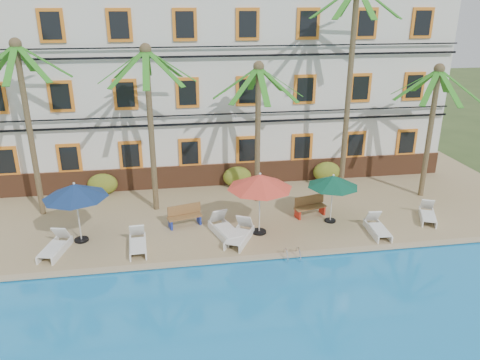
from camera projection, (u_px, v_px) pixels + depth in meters
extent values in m
plane|color=#384C23|center=(239.00, 253.00, 18.78)|extent=(100.00, 100.00, 0.00)
cube|color=tan|center=(224.00, 201.00, 23.35)|extent=(30.00, 12.00, 0.25)
cube|color=tan|center=(243.00, 259.00, 17.85)|extent=(30.00, 0.35, 0.06)
cube|color=silver|center=(212.00, 82.00, 26.12)|extent=(25.00, 6.00, 10.00)
cube|color=brown|center=(219.00, 175.00, 24.88)|extent=(25.00, 0.12, 1.20)
cube|color=orange|center=(6.00, 161.00, 22.88)|extent=(1.15, 0.10, 1.50)
cube|color=black|center=(5.00, 162.00, 22.83)|extent=(0.85, 0.04, 1.20)
cube|color=orange|center=(69.00, 158.00, 23.32)|extent=(1.15, 0.10, 1.50)
cube|color=black|center=(69.00, 159.00, 23.27)|extent=(0.85, 0.04, 1.20)
cube|color=orange|center=(131.00, 155.00, 23.76)|extent=(1.15, 0.10, 1.50)
cube|color=black|center=(131.00, 156.00, 23.71)|extent=(0.85, 0.04, 1.20)
cube|color=orange|center=(190.00, 153.00, 24.20)|extent=(1.15, 0.10, 1.50)
cube|color=black|center=(190.00, 153.00, 24.15)|extent=(0.85, 0.04, 1.20)
cube|color=orange|center=(247.00, 150.00, 24.64)|extent=(1.15, 0.10, 1.50)
cube|color=black|center=(247.00, 150.00, 24.59)|extent=(0.85, 0.04, 1.20)
cube|color=orange|center=(302.00, 147.00, 25.08)|extent=(1.15, 0.10, 1.50)
cube|color=black|center=(302.00, 148.00, 25.03)|extent=(0.85, 0.04, 1.20)
cube|color=orange|center=(355.00, 145.00, 25.52)|extent=(1.15, 0.10, 1.50)
cube|color=black|center=(355.00, 145.00, 25.47)|extent=(0.85, 0.04, 1.20)
cube|color=orange|center=(406.00, 142.00, 25.96)|extent=(1.15, 0.10, 1.50)
cube|color=black|center=(407.00, 143.00, 25.91)|extent=(0.85, 0.04, 1.20)
cube|color=orange|center=(61.00, 96.00, 22.21)|extent=(1.15, 0.10, 1.50)
cube|color=black|center=(61.00, 97.00, 22.17)|extent=(0.85, 0.04, 1.20)
cube|color=orange|center=(125.00, 95.00, 22.65)|extent=(1.15, 0.10, 1.50)
cube|color=black|center=(125.00, 95.00, 22.61)|extent=(0.85, 0.04, 1.20)
cube|color=orange|center=(187.00, 93.00, 23.09)|extent=(1.15, 0.10, 1.50)
cube|color=black|center=(188.00, 93.00, 23.04)|extent=(0.85, 0.04, 1.20)
cube|color=orange|center=(247.00, 91.00, 23.53)|extent=(1.15, 0.10, 1.50)
cube|color=black|center=(247.00, 91.00, 23.48)|extent=(0.85, 0.04, 1.20)
cube|color=orange|center=(305.00, 89.00, 23.97)|extent=(1.15, 0.10, 1.50)
cube|color=black|center=(305.00, 90.00, 23.92)|extent=(0.85, 0.04, 1.20)
cube|color=orange|center=(360.00, 88.00, 24.41)|extent=(1.15, 0.10, 1.50)
cube|color=black|center=(361.00, 88.00, 24.36)|extent=(0.85, 0.04, 1.20)
cube|color=orange|center=(414.00, 86.00, 24.85)|extent=(1.15, 0.10, 1.50)
cube|color=black|center=(414.00, 86.00, 24.80)|extent=(0.85, 0.04, 1.20)
cube|color=orange|center=(51.00, 26.00, 21.07)|extent=(1.15, 0.10, 1.50)
cube|color=black|center=(51.00, 26.00, 21.02)|extent=(0.85, 0.04, 1.20)
cube|color=orange|center=(119.00, 25.00, 21.51)|extent=(1.15, 0.10, 1.50)
cube|color=black|center=(119.00, 25.00, 21.46)|extent=(0.85, 0.04, 1.20)
cube|color=orange|center=(185.00, 25.00, 21.95)|extent=(1.15, 0.10, 1.50)
cube|color=black|center=(185.00, 25.00, 21.90)|extent=(0.85, 0.04, 1.20)
cube|color=orange|center=(248.00, 24.00, 22.39)|extent=(1.15, 0.10, 1.50)
cube|color=black|center=(248.00, 24.00, 22.34)|extent=(0.85, 0.04, 1.20)
cube|color=orange|center=(308.00, 24.00, 22.83)|extent=(1.15, 0.10, 1.50)
cube|color=black|center=(308.00, 24.00, 22.78)|extent=(0.85, 0.04, 1.20)
cube|color=orange|center=(366.00, 23.00, 23.27)|extent=(1.15, 0.10, 1.50)
cube|color=black|center=(367.00, 23.00, 23.22)|extent=(0.85, 0.04, 1.20)
cube|color=orange|center=(422.00, 23.00, 23.71)|extent=(1.15, 0.10, 1.50)
cube|color=black|center=(423.00, 23.00, 23.66)|extent=(0.85, 0.04, 1.20)
cube|color=black|center=(219.00, 123.00, 23.73)|extent=(25.00, 0.08, 0.10)
cube|color=black|center=(218.00, 114.00, 23.57)|extent=(25.00, 0.08, 0.06)
cube|color=black|center=(217.00, 56.00, 22.55)|extent=(25.00, 0.08, 0.10)
cube|color=black|center=(217.00, 47.00, 22.39)|extent=(25.00, 0.08, 0.06)
cylinder|color=brown|center=(30.00, 134.00, 20.38)|extent=(0.26, 0.26, 7.61)
sphere|color=brown|center=(15.00, 44.00, 19.02)|extent=(0.50, 0.50, 0.50)
cube|color=#27771C|center=(25.00, 58.00, 20.22)|extent=(0.28, 2.10, 1.41)
cube|color=#27771C|center=(5.00, 59.00, 19.84)|extent=(1.68, 1.68, 1.41)
cube|color=#27771C|center=(11.00, 64.00, 18.31)|extent=(0.28, 2.10, 1.41)
cube|color=#27771C|center=(32.00, 63.00, 18.70)|extent=(1.68, 1.68, 1.41)
cube|color=#27771C|center=(45.00, 61.00, 19.42)|extent=(2.10, 0.28, 1.41)
cube|color=#27771C|center=(41.00, 59.00, 20.05)|extent=(1.68, 1.68, 1.41)
cylinder|color=brown|center=(151.00, 134.00, 20.91)|extent=(0.26, 0.26, 7.35)
sphere|color=brown|center=(145.00, 49.00, 19.60)|extent=(0.50, 0.50, 0.50)
cube|color=#27771C|center=(147.00, 63.00, 20.80)|extent=(0.28, 2.10, 1.41)
cube|color=#27771C|center=(130.00, 64.00, 20.41)|extent=(1.68, 1.68, 1.41)
cube|color=#27771C|center=(122.00, 66.00, 19.69)|extent=(2.10, 0.28, 1.41)
cube|color=#27771C|center=(128.00, 69.00, 19.06)|extent=(1.68, 1.68, 1.41)
cube|color=#27771C|center=(146.00, 69.00, 18.89)|extent=(0.28, 2.10, 1.41)
cube|color=#27771C|center=(164.00, 68.00, 19.27)|extent=(1.68, 1.68, 1.41)
cube|color=#27771C|center=(171.00, 65.00, 20.00)|extent=(2.10, 0.28, 1.41)
cube|color=#27771C|center=(164.00, 63.00, 20.63)|extent=(1.68, 1.68, 1.41)
cylinder|color=brown|center=(258.00, 137.00, 22.02)|extent=(0.26, 0.26, 6.51)
sphere|color=brown|center=(259.00, 66.00, 20.86)|extent=(0.50, 0.50, 0.50)
cube|color=#27771C|center=(254.00, 79.00, 22.06)|extent=(0.28, 2.10, 1.41)
cube|color=#27771C|center=(240.00, 80.00, 21.68)|extent=(1.68, 1.68, 1.41)
cube|color=#27771C|center=(236.00, 83.00, 20.95)|extent=(2.10, 0.28, 1.41)
cube|color=#27771C|center=(245.00, 85.00, 20.32)|extent=(1.68, 1.68, 1.41)
cube|color=#27771C|center=(263.00, 86.00, 20.15)|extent=(0.28, 2.10, 1.41)
cube|color=#27771C|center=(278.00, 84.00, 20.54)|extent=(1.68, 1.68, 1.41)
cube|color=#27771C|center=(281.00, 82.00, 21.26)|extent=(2.10, 0.28, 1.41)
cube|color=#27771C|center=(271.00, 79.00, 21.89)|extent=(1.68, 1.68, 1.41)
cylinder|color=brown|center=(348.00, 98.00, 22.06)|extent=(0.26, 0.26, 9.91)
cube|color=#27771C|center=(347.00, 1.00, 21.50)|extent=(0.28, 2.10, 1.41)
cube|color=#27771C|center=(334.00, 1.00, 21.11)|extent=(1.68, 1.68, 1.41)
cube|color=#27771C|center=(334.00, 2.00, 20.39)|extent=(2.10, 0.28, 1.41)
cube|color=#27771C|center=(346.00, 2.00, 19.75)|extent=(1.68, 1.68, 1.41)
cube|color=#27771C|center=(366.00, 2.00, 19.58)|extent=(0.28, 2.10, 1.41)
cube|color=#27771C|center=(379.00, 2.00, 19.97)|extent=(1.68, 1.68, 1.41)
cube|color=#27771C|center=(378.00, 1.00, 20.69)|extent=(2.10, 0.28, 1.41)
cube|color=#27771C|center=(365.00, 1.00, 21.32)|extent=(1.68, 1.68, 1.41)
cylinder|color=brown|center=(429.00, 135.00, 22.67)|extent=(0.26, 0.26, 6.32)
sphere|color=brown|center=(439.00, 69.00, 21.54)|extent=(0.50, 0.50, 0.50)
cube|color=#27771C|center=(425.00, 80.00, 22.74)|extent=(0.28, 2.10, 1.41)
cube|color=#27771C|center=(414.00, 82.00, 22.36)|extent=(1.68, 1.68, 1.41)
cube|color=#27771C|center=(416.00, 84.00, 21.63)|extent=(2.10, 0.28, 1.41)
cube|color=#27771C|center=(431.00, 87.00, 21.00)|extent=(1.68, 1.68, 1.41)
cube|color=#27771C|center=(450.00, 88.00, 20.83)|extent=(0.28, 2.10, 1.41)
cube|color=#27771C|center=(461.00, 86.00, 21.22)|extent=(1.68, 1.68, 1.41)
cube|color=#27771C|center=(458.00, 83.00, 21.94)|extent=(2.10, 0.28, 1.41)
cube|color=#27771C|center=(443.00, 81.00, 22.57)|extent=(1.68, 1.68, 1.41)
ellipsoid|color=#215F1B|center=(103.00, 184.00, 23.70)|extent=(1.50, 0.90, 1.10)
ellipsoid|color=#215F1B|center=(237.00, 177.00, 24.71)|extent=(1.50, 0.90, 1.10)
ellipsoid|color=#215F1B|center=(327.00, 172.00, 25.44)|extent=(1.50, 0.90, 1.10)
cylinder|color=black|center=(82.00, 240.00, 19.25)|extent=(0.58, 0.58, 0.08)
cylinder|color=silver|center=(78.00, 213.00, 18.82)|extent=(0.06, 0.06, 2.48)
cone|color=navy|center=(75.00, 191.00, 18.47)|extent=(2.59, 2.59, 0.57)
sphere|color=silver|center=(74.00, 183.00, 18.36)|extent=(0.10, 0.10, 0.10)
cylinder|color=black|center=(259.00, 232.00, 19.91)|extent=(0.61, 0.61, 0.09)
cylinder|color=silver|center=(260.00, 205.00, 19.46)|extent=(0.06, 0.06, 2.62)
cone|color=red|center=(260.00, 181.00, 19.09)|extent=(2.73, 2.73, 0.60)
sphere|color=silver|center=(260.00, 174.00, 18.97)|extent=(0.10, 0.10, 0.10)
cylinder|color=black|center=(330.00, 221.00, 20.95)|extent=(0.50, 0.50, 0.07)
cylinder|color=silver|center=(332.00, 199.00, 20.57)|extent=(0.06, 0.06, 2.16)
cone|color=#0B4833|center=(333.00, 181.00, 20.27)|extent=(2.25, 2.25, 0.50)
sphere|color=silver|center=(334.00, 175.00, 20.17)|extent=(0.10, 0.10, 0.10)
cube|color=white|center=(52.00, 249.00, 17.97)|extent=(0.89, 1.40, 0.06)
cube|color=white|center=(61.00, 233.00, 18.72)|extent=(0.69, 0.61, 0.65)
cube|color=white|center=(48.00, 249.00, 18.28)|extent=(0.50, 1.81, 0.30)
cube|color=white|center=(63.00, 250.00, 18.24)|extent=(0.50, 1.81, 0.30)
cube|color=white|center=(138.00, 246.00, 18.23)|extent=(0.66, 1.31, 0.06)
cube|color=white|center=(137.00, 230.00, 18.96)|extent=(0.62, 0.51, 0.64)
cube|color=white|center=(130.00, 247.00, 18.46)|extent=(0.16, 1.82, 0.30)
cube|color=white|center=(145.00, 245.00, 18.58)|extent=(0.16, 1.82, 0.30)
cube|color=white|center=(228.00, 231.00, 19.33)|extent=(1.07, 1.58, 0.07)
cube|color=white|center=(218.00, 216.00, 20.07)|extent=(0.80, 0.71, 0.72)
cube|color=white|center=(218.00, 234.00, 19.49)|extent=(0.68, 1.98, 0.33)
cube|color=white|center=(232.00, 230.00, 19.77)|extent=(0.68, 1.98, 0.33)
cube|color=white|center=(237.00, 237.00, 18.87)|extent=(1.20, 1.51, 0.06)
cube|color=white|center=(245.00, 221.00, 19.62)|extent=(0.80, 0.74, 0.69)
cube|color=white|center=(232.00, 237.00, 19.26)|extent=(0.96, 1.76, 0.32)
cube|color=white|center=(247.00, 239.00, 19.07)|extent=(0.96, 1.76, 0.32)
cube|color=white|center=(380.00, 230.00, 19.51)|extent=(0.66, 1.29, 0.06)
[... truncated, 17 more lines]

